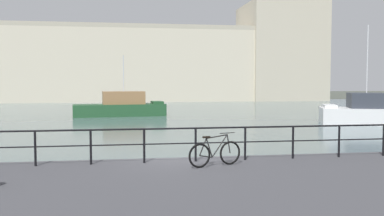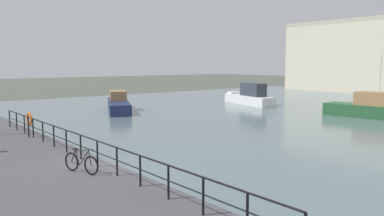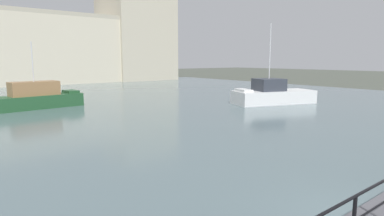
{
  "view_description": "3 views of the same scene",
  "coord_description": "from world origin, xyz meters",
  "views": [
    {
      "loc": [
        -1.72,
        -13.96,
        3.35
      ],
      "look_at": [
        1.55,
        6.68,
        2.04
      ],
      "focal_mm": 40.21,
      "sensor_mm": 36.0,
      "label": 1
    },
    {
      "loc": [
        14.66,
        -7.44,
        4.92
      ],
      "look_at": [
        -0.63,
        5.0,
        2.67
      ],
      "focal_mm": 36.61,
      "sensor_mm": 36.0,
      "label": 2
    },
    {
      "loc": [
        -8.35,
        -3.21,
        4.26
      ],
      "look_at": [
        -0.51,
        6.75,
        2.36
      ],
      "focal_mm": 30.26,
      "sensor_mm": 36.0,
      "label": 3
    }
  ],
  "objects": [
    {
      "name": "ground_plane",
      "position": [
        0.0,
        0.0,
        0.0
      ],
      "size": [
        240.0,
        240.0,
        0.0
      ],
      "primitive_type": "plane",
      "color": "#4C5147"
    },
    {
      "name": "moored_white_yacht",
      "position": [
        -17.25,
        27.48,
        0.96
      ],
      "size": [
        8.54,
        3.85,
        2.6
      ],
      "rotation": [
        0.0,
        0.0,
        2.89
      ],
      "color": "white",
      "rests_on": "water_basin"
    },
    {
      "name": "moored_red_daysailer",
      "position": [
        -21.37,
        12.06,
        0.75
      ],
      "size": [
        8.99,
        5.7,
        2.05
      ],
      "rotation": [
        0.0,
        0.0,
        2.69
      ],
      "color": "navy",
      "rests_on": "water_basin"
    },
    {
      "name": "moored_harbor_tender",
      "position": [
        -2.01,
        27.44,
        0.89
      ],
      "size": [
        8.84,
        3.25,
        5.78
      ],
      "rotation": [
        0.0,
        0.0,
        0.11
      ],
      "color": "#23512D",
      "rests_on": "water_basin"
    },
    {
      "name": "quay_railing",
      "position": [
        -1.12,
        -0.75,
        1.56
      ],
      "size": [
        22.6,
        0.07,
        1.08
      ],
      "color": "black",
      "rests_on": "quay_promenade"
    },
    {
      "name": "parked_bicycle",
      "position": [
        0.92,
        -1.62,
        1.21
      ],
      "size": [
        1.69,
        0.63,
        0.98
      ],
      "rotation": [
        0.0,
        0.0,
        0.33
      ],
      "color": "black",
      "rests_on": "quay_promenade"
    },
    {
      "name": "life_ring_stand",
      "position": [
        -7.81,
        -0.87,
        1.8
      ],
      "size": [
        0.75,
        0.16,
        1.4
      ],
      "color": "black",
      "rests_on": "quay_promenade"
    }
  ]
}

